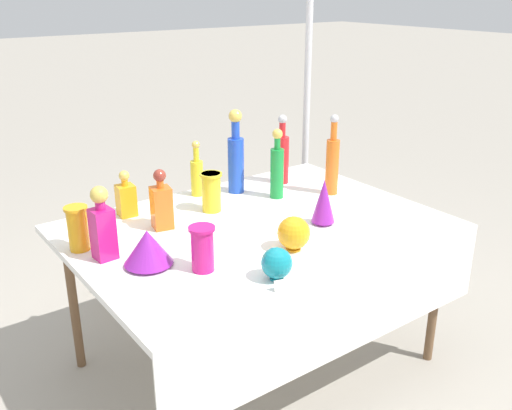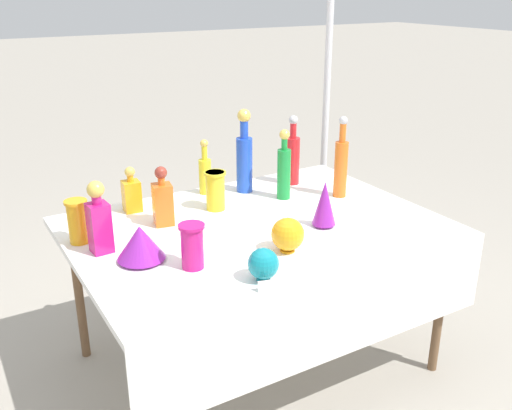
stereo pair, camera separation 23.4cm
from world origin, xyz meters
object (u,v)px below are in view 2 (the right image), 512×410
square_decanter_1 (163,201)px  square_decanter_2 (99,220)px  tall_bottle_0 (341,164)px  round_bowl_0 (263,264)px  tall_bottle_4 (244,157)px  fluted_vase_0 (140,242)px  square_decanter_0 (132,193)px  canopy_pole (325,123)px  tall_bottle_1 (205,173)px  tall_bottle_2 (293,156)px  slender_vase_1 (215,189)px  fluted_vase_1 (324,203)px  tall_bottle_3 (284,169)px  round_bowl_1 (288,234)px  slender_vase_0 (78,220)px  cardboard_box_behind_left (184,255)px  slender_vase_2 (192,245)px

square_decanter_1 → square_decanter_2: bearing=-157.2°
tall_bottle_0 → round_bowl_0: size_ratio=3.32×
tall_bottle_4 → square_decanter_1: bearing=-159.6°
square_decanter_1 → fluted_vase_0: 0.38m
tall_bottle_4 → square_decanter_0: tall_bottle_4 is taller
round_bowl_0 → canopy_pole: canopy_pole is taller
square_decanter_0 → square_decanter_2: bearing=-125.2°
tall_bottle_1 → round_bowl_0: size_ratio=2.30×
round_bowl_0 → tall_bottle_2: bearing=50.5°
tall_bottle_1 → canopy_pole: canopy_pole is taller
tall_bottle_1 → slender_vase_1: size_ratio=1.52×
tall_bottle_0 → slender_vase_1: (-0.64, 0.16, -0.07)m
square_decanter_0 → fluted_vase_0: bearing=-105.6°
fluted_vase_1 → slender_vase_1: bearing=127.0°
tall_bottle_3 → slender_vase_1: bearing=174.1°
tall_bottle_3 → square_decanter_1: 0.67m
canopy_pole → fluted_vase_1: bearing=-127.1°
tall_bottle_1 → round_bowl_1: (-0.02, -0.81, -0.04)m
fluted_vase_0 → round_bowl_0: fluted_vase_0 is taller
square_decanter_0 → square_decanter_1: size_ratio=0.81×
tall_bottle_3 → canopy_pole: 0.95m
tall_bottle_1 → slender_vase_0: size_ratio=1.53×
tall_bottle_3 → fluted_vase_1: 0.41m
cardboard_box_behind_left → square_decanter_0: bearing=-132.2°
tall_bottle_2 → canopy_pole: 0.71m
slender_vase_1 → round_bowl_0: 0.76m
square_decanter_0 → slender_vase_1: bearing=-27.6°
slender_vase_0 → tall_bottle_1: bearing=20.8°
square_decanter_0 → slender_vase_1: size_ratio=1.16×
tall_bottle_4 → fluted_vase_1: bearing=-82.4°
square_decanter_0 → tall_bottle_3: bearing=-17.2°
tall_bottle_2 → slender_vase_1: tall_bottle_2 is taller
tall_bottle_1 → square_decanter_0: size_ratio=1.30×
tall_bottle_2 → square_decanter_1: bearing=-168.0°
round_bowl_0 → fluted_vase_0: bearing=131.3°
slender_vase_2 → fluted_vase_1: size_ratio=0.85×
square_decanter_1 → tall_bottle_4: bearing=20.4°
square_decanter_0 → cardboard_box_behind_left: bearing=47.8°
square_decanter_1 → canopy_pole: bearing=24.0°
tall_bottle_0 → slender_vase_1: 0.67m
slender_vase_0 → square_decanter_1: bearing=0.3°
tall_bottle_4 → cardboard_box_behind_left: tall_bottle_4 is taller
slender_vase_2 → tall_bottle_3: bearing=32.7°
fluted_vase_0 → fluted_vase_1: (0.84, -0.09, 0.03)m
slender_vase_2 → canopy_pole: size_ratio=0.08×
slender_vase_1 → canopy_pole: bearing=27.6°
tall_bottle_1 → round_bowl_1: bearing=-91.1°
slender_vase_2 → fluted_vase_1: bearing=5.6°
cardboard_box_behind_left → fluted_vase_1: bearing=-79.6°
tall_bottle_2 → round_bowl_0: tall_bottle_2 is taller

